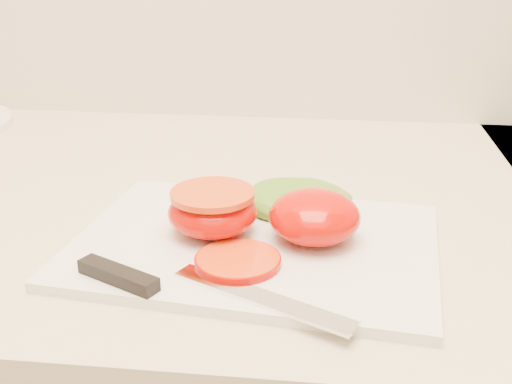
# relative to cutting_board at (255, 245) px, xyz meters

# --- Properties ---
(cutting_board) EXTENTS (0.36, 0.28, 0.01)m
(cutting_board) POSITION_rel_cutting_board_xyz_m (0.00, 0.00, 0.00)
(cutting_board) COLOR silver
(cutting_board) RESTS_ON counter
(tomato_half_dome) EXTENTS (0.09, 0.09, 0.05)m
(tomato_half_dome) POSITION_rel_cutting_board_xyz_m (0.06, 0.01, 0.03)
(tomato_half_dome) COLOR #C60A00
(tomato_half_dome) RESTS_ON cutting_board
(tomato_half_cut) EXTENTS (0.09, 0.09, 0.04)m
(tomato_half_cut) POSITION_rel_cutting_board_xyz_m (-0.04, 0.01, 0.03)
(tomato_half_cut) COLOR #C60A00
(tomato_half_cut) RESTS_ON cutting_board
(tomato_slice_0) EXTENTS (0.07, 0.07, 0.01)m
(tomato_slice_0) POSITION_rel_cutting_board_xyz_m (-0.01, -0.05, 0.01)
(tomato_slice_0) COLOR #D64F17
(tomato_slice_0) RESTS_ON cutting_board
(lettuce_leaf_0) EXTENTS (0.11, 0.08, 0.02)m
(lettuce_leaf_0) POSITION_rel_cutting_board_xyz_m (0.04, 0.07, 0.02)
(lettuce_leaf_0) COLOR #4E9427
(lettuce_leaf_0) RESTS_ON cutting_board
(knife) EXTENTS (0.24, 0.09, 0.01)m
(knife) POSITION_rel_cutting_board_xyz_m (-0.06, -0.10, 0.01)
(knife) COLOR silver
(knife) RESTS_ON cutting_board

